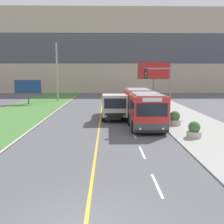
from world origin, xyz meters
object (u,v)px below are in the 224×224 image
object	(u,v)px
car_distant	(113,98)
traffic_light_mast	(162,88)
planter_round_far	(157,106)
utility_pole_far	(57,72)
planter_round_third	(165,111)
dump_truck	(114,107)
billboard_small	(28,87)
planter_round_near	(194,130)
planter_round_second	(175,119)
city_bus	(142,107)
billboard_large	(154,72)

from	to	relation	value
car_distant	traffic_light_mast	distance (m)	21.49
traffic_light_mast	planter_round_far	world-z (taller)	traffic_light_mast
utility_pole_far	planter_round_third	size ratio (longest dim) A/B	7.70
traffic_light_mast	car_distant	bearing A→B (deg)	99.67
dump_truck	billboard_small	bearing A→B (deg)	133.06
planter_round_near	planter_round_second	size ratio (longest dim) A/B	0.93
billboard_small	planter_round_far	world-z (taller)	billboard_small
planter_round_near	planter_round_far	size ratio (longest dim) A/B	0.94
planter_round_second	planter_round_far	distance (m)	9.22
city_bus	dump_truck	bearing A→B (deg)	147.29
billboard_small	car_distant	bearing A→B (deg)	13.29
billboard_large	billboard_small	world-z (taller)	billboard_large
utility_pole_far	planter_round_near	bearing A→B (deg)	-60.91
planter_round_second	planter_round_near	bearing A→B (deg)	-87.37
planter_round_near	planter_round_far	xyz separation A→B (m)	(-0.04, 13.82, 0.03)
planter_round_near	planter_round_second	distance (m)	4.61
utility_pole_far	billboard_large	xyz separation A→B (m)	(15.20, -6.04, -0.09)
utility_pole_far	planter_round_third	xyz separation A→B (m)	(14.50, -17.01, -4.25)
dump_truck	utility_pole_far	bearing A→B (deg)	116.33
car_distant	traffic_light_mast	size ratio (longest dim) A/B	0.79
traffic_light_mast	planter_round_far	size ratio (longest dim) A/B	4.42
car_distant	planter_round_second	bearing A→B (deg)	-75.62
city_bus	planter_round_second	bearing A→B (deg)	-30.37
car_distant	planter_round_far	xyz separation A→B (m)	(5.24, -10.53, -0.07)
city_bus	car_distant	size ratio (longest dim) A/B	2.67
planter_round_second	planter_round_third	size ratio (longest dim) A/B	0.99
planter_round_second	billboard_small	bearing A→B (deg)	136.92
dump_truck	utility_pole_far	distance (m)	20.82
city_bus	traffic_light_mast	size ratio (longest dim) A/B	2.12
planter_round_far	billboard_large	bearing A→B (deg)	84.20
traffic_light_mast	city_bus	bearing A→B (deg)	113.87
city_bus	dump_truck	xyz separation A→B (m)	(-2.53, 1.63, -0.20)
utility_pole_far	billboard_large	world-z (taller)	utility_pole_far
car_distant	billboard_large	size ratio (longest dim) A/B	0.69
planter_round_third	utility_pole_far	bearing A→B (deg)	130.44
planter_round_far	utility_pole_far	bearing A→B (deg)	139.55
planter_round_near	planter_round_third	bearing A→B (deg)	90.57
city_bus	traffic_light_mast	distance (m)	3.69
dump_truck	car_distant	size ratio (longest dim) A/B	1.64
dump_truck	planter_round_near	bearing A→B (deg)	-55.00
dump_truck	traffic_light_mast	size ratio (longest dim) A/B	1.30
dump_truck	utility_pole_far	xyz separation A→B (m)	(-9.10, 18.38, 3.55)
dump_truck	city_bus	bearing A→B (deg)	-32.71
billboard_large	planter_round_second	distance (m)	16.15
dump_truck	billboard_large	distance (m)	14.20
traffic_light_mast	planter_round_second	size ratio (longest dim) A/B	4.35
car_distant	utility_pole_far	world-z (taller)	utility_pole_far
dump_truck	planter_round_far	distance (m)	8.12
car_distant	planter_round_near	xyz separation A→B (m)	(5.27, -24.36, -0.11)
planter_round_near	planter_round_far	bearing A→B (deg)	90.16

